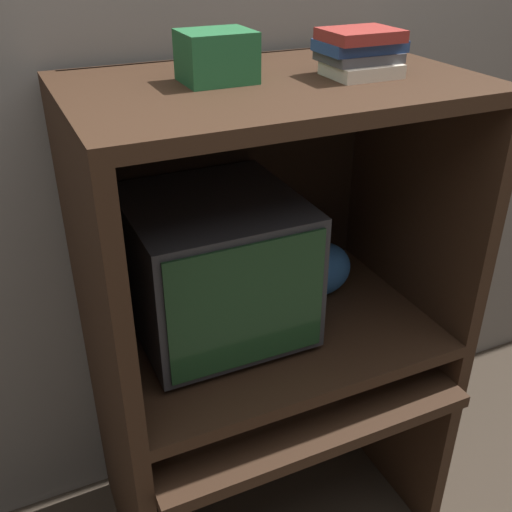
{
  "coord_description": "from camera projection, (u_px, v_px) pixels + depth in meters",
  "views": [
    {
      "loc": [
        -0.6,
        -0.92,
        1.73
      ],
      "look_at": [
        -0.04,
        0.31,
        0.98
      ],
      "focal_mm": 42.0,
      "sensor_mm": 36.0,
      "label": 1
    }
  ],
  "objects": [
    {
      "name": "desk_monitor_shelf",
      "position": [
        269.0,
        334.0,
        1.68
      ],
      "size": [
        0.94,
        0.61,
        0.13
      ],
      "color": "#382316",
      "rests_on": "desk_base"
    },
    {
      "name": "hutch_upper",
      "position": [
        265.0,
        173.0,
        1.48
      ],
      "size": [
        0.94,
        0.61,
        0.67
      ],
      "color": "#382316",
      "rests_on": "desk_monitor_shelf"
    },
    {
      "name": "storage_box",
      "position": [
        216.0,
        56.0,
        1.3
      ],
      "size": [
        0.15,
        0.13,
        0.11
      ],
      "color": "#236638",
      "rests_on": "hutch_upper"
    },
    {
      "name": "snack_bag",
      "position": [
        319.0,
        269.0,
        1.78
      ],
      "size": [
        0.2,
        0.15,
        0.16
      ],
      "color": "#336BB7",
      "rests_on": "desk_monitor_shelf"
    },
    {
      "name": "mouse",
      "position": [
        339.0,
        372.0,
        1.68
      ],
      "size": [
        0.06,
        0.04,
        0.03
      ],
      "color": "#B7B7B7",
      "rests_on": "desk_base"
    },
    {
      "name": "crt_monitor",
      "position": [
        215.0,
        266.0,
        1.56
      ],
      "size": [
        0.43,
        0.44,
        0.38
      ],
      "color": "#333338",
      "rests_on": "desk_monitor_shelf"
    },
    {
      "name": "keyboard",
      "position": [
        247.0,
        402.0,
        1.57
      ],
      "size": [
        0.47,
        0.15,
        0.03
      ],
      "color": "beige",
      "rests_on": "desk_base"
    },
    {
      "name": "desk_base",
      "position": [
        274.0,
        427.0,
        1.81
      ],
      "size": [
        0.94,
        0.66,
        0.62
      ],
      "color": "#382316",
      "rests_on": "ground_plane"
    },
    {
      "name": "wall_back",
      "position": [
        215.0,
        97.0,
        1.69
      ],
      "size": [
        6.0,
        0.06,
        2.6
      ],
      "color": "gray",
      "rests_on": "ground_plane"
    },
    {
      "name": "book_stack",
      "position": [
        360.0,
        52.0,
        1.35
      ],
      "size": [
        0.19,
        0.15,
        0.1
      ],
      "color": "beige",
      "rests_on": "hutch_upper"
    }
  ]
}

